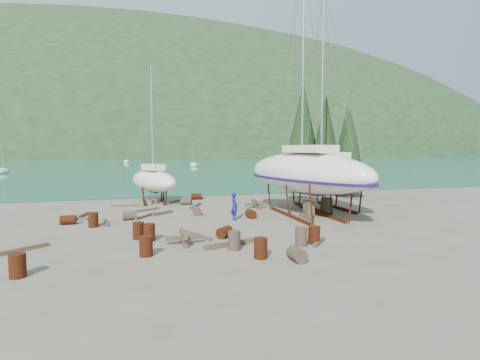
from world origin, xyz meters
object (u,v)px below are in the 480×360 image
object	(u,v)px
large_sailboat_far	(324,174)
small_sailboat_shore	(153,180)
large_sailboat_near	(305,172)
worker	(234,206)

from	to	relation	value
large_sailboat_far	small_sailboat_shore	size ratio (longest dim) A/B	1.41
large_sailboat_near	small_sailboat_shore	world-z (taller)	large_sailboat_near
large_sailboat_far	small_sailboat_shore	world-z (taller)	large_sailboat_far
worker	small_sailboat_shore	bearing A→B (deg)	15.62
large_sailboat_near	large_sailboat_far	distance (m)	3.56
large_sailboat_near	small_sailboat_shore	bearing A→B (deg)	120.89
large_sailboat_near	large_sailboat_far	bearing A→B (deg)	25.43
large_sailboat_far	worker	distance (m)	8.45
large_sailboat_near	large_sailboat_far	size ratio (longest dim) A/B	1.14
large_sailboat_near	worker	world-z (taller)	large_sailboat_near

